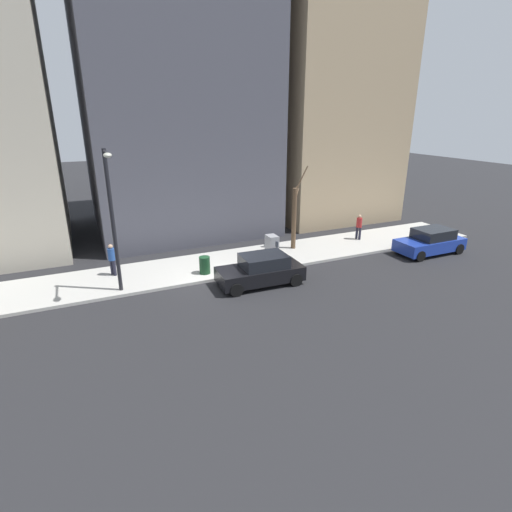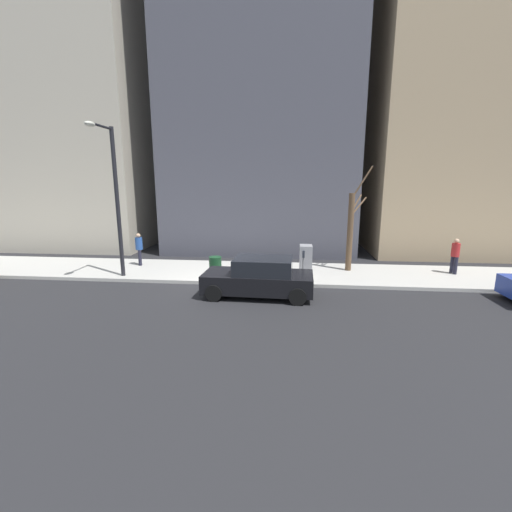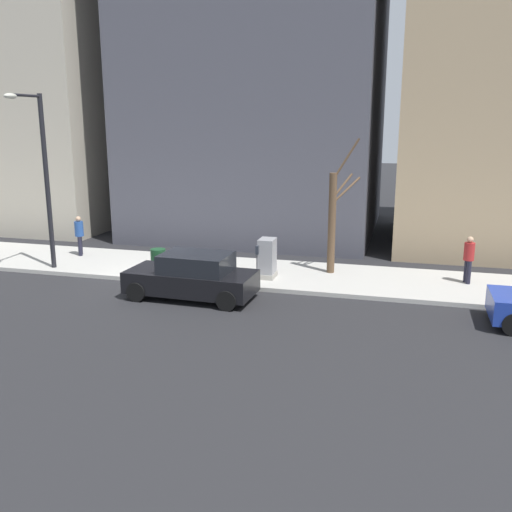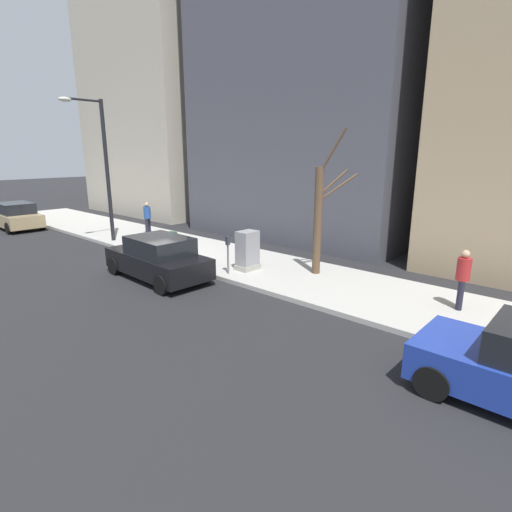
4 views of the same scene
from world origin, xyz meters
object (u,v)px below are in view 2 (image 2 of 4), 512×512
Objects in this scene: bare_tree at (351,229)px; office_block_center at (264,56)px; pedestrian_near_meter at (455,254)px; office_tower_left at (450,73)px; parked_car_black at (259,278)px; trash_bin at (215,266)px; parking_meter at (303,263)px; utility_box at (306,261)px; office_tower_right at (77,50)px; streetlamp at (113,190)px; pedestrian_midblock at (139,247)px.

office_block_center reaches higher than bare_tree.
office_tower_left is at bearing 150.32° from pedestrian_near_meter.
parked_car_black reaches higher than trash_bin.
office_tower_left reaches higher than pedestrian_near_meter.
parking_meter is 16.20m from office_block_center.
parking_meter is 0.94× the size of utility_box.
office_block_center reaches higher than parking_meter.
bare_tree is at bearing -114.75° from office_tower_right.
utility_box is 22.26m from office_tower_right.
office_block_center is at bearing 13.31° from parking_meter.
parking_meter is 0.05× the size of office_tower_right.
parked_car_black is 2.98× the size of utility_box.
utility_box is 15.76m from office_block_center.
streetlamp reaches higher than bare_tree.
pedestrian_midblock is (1.72, 4.35, 0.49)m from trash_bin.
pedestrian_near_meter is 1.00× the size of pedestrian_midblock.
streetlamp is 1.31× the size of bare_tree.
office_block_center is at bearing 29.27° from bare_tree.
streetlamp is 15.70m from pedestrian_near_meter.
utility_box is (2.57, -1.88, 0.11)m from parked_car_black.
utility_box is at bearing -9.41° from parking_meter.
utility_box is 0.05× the size of office_tower_right.
utility_box is 0.86× the size of pedestrian_midblock.
trash_bin is (-0.40, 4.09, -0.25)m from utility_box.
trash_bin is 11.15m from pedestrian_near_meter.
utility_box is 0.29× the size of bare_tree.
trash_bin is at bearing 47.72° from parked_car_black.
bare_tree is 0.23× the size of office_tower_left.
trash_bin is at bearing 95.59° from utility_box.
bare_tree is at bearing -117.09° from pedestrian_midblock.
pedestrian_midblock is (1.32, 8.44, 0.24)m from utility_box.
office_tower_left is (9.26, -13.02, 10.38)m from trash_bin.
bare_tree is at bearing -43.86° from parked_car_black.
utility_box reaches higher than trash_bin.
office_tower_left is 0.82× the size of office_tower_right.
parking_meter is at bearing -88.83° from streetlamp.
trash_bin is at bearing -130.60° from office_tower_right.
office_tower_left is at bearing -93.69° from pedestrian_midblock.
office_tower_right is at bearing 65.25° from bare_tree.
parking_meter is 8.58m from pedestrian_midblock.
bare_tree is 2.99× the size of pedestrian_midblock.
bare_tree is 2.99× the size of pedestrian_near_meter.
pedestrian_near_meter is at bearing -110.42° from office_tower_right.
parked_car_black is 3.16× the size of parking_meter.
streetlamp reaches higher than pedestrian_midblock.
office_tower_right reaches higher than parking_meter.
office_tower_right is (8.25, 17.89, 11.19)m from bare_tree.
streetlamp is at bearing 98.28° from trash_bin.
utility_box is (0.85, -0.14, -0.13)m from parking_meter.
office_block_center is (10.03, 2.72, 11.85)m from utility_box.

